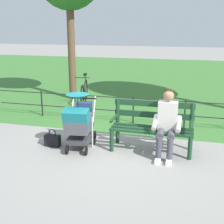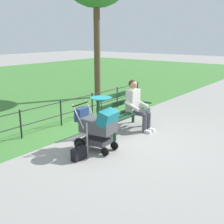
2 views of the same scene
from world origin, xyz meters
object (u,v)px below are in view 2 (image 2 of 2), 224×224
(stroller, at_px, (98,123))
(park_bench, at_px, (122,110))
(handbag, at_px, (79,153))
(person_on_bench, at_px, (136,104))

(stroller, bearing_deg, park_bench, -164.81)
(stroller, relative_size, handbag, 3.11)
(park_bench, relative_size, stroller, 1.39)
(stroller, xyz_separation_m, handbag, (0.60, 0.00, -0.47))
(park_bench, height_order, handbag, park_bench)
(park_bench, relative_size, person_on_bench, 1.26)
(person_on_bench, relative_size, handbag, 3.45)
(park_bench, bearing_deg, handbag, 10.75)
(stroller, height_order, handbag, stroller)
(park_bench, relative_size, handbag, 4.32)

